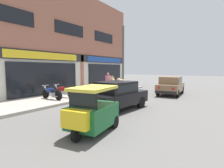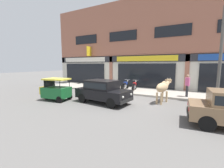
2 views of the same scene
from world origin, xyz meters
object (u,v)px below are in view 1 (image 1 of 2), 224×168
car_1 (117,94)px  motorcycle_0 (52,93)px  motorcycle_1 (64,92)px  utility_pole (123,58)px  car_0 (171,85)px  auto_rickshaw (92,113)px  pedestrian (108,80)px  cow (121,84)px

car_1 → motorcycle_0: car_1 is taller
motorcycle_0 → motorcycle_1: size_ratio=1.01×
utility_pole → car_0: bearing=-86.8°
motorcycle_0 → auto_rickshaw: bearing=-115.6°
pedestrian → utility_pole: bearing=-15.1°
motorcycle_0 → pedestrian: bearing=-8.2°
car_1 → motorcycle_1: (0.44, 4.59, -0.28)m
cow → auto_rickshaw: (-6.58, -2.86, -0.35)m
auto_rickshaw → utility_pole: utility_pole is taller
motorcycle_1 → utility_pole: bearing=-11.1°
motorcycle_0 → utility_pole: (6.93, -1.21, 2.51)m
pedestrian → motorcycle_1: bearing=170.6°
car_1 → utility_pole: bearing=27.9°
car_1 → utility_pole: utility_pole is taller
cow → pedestrian: (1.31, 2.05, 0.13)m
cow → auto_rickshaw: bearing=-156.5°
car_1 → motorcycle_1: bearing=84.5°
cow → motorcycle_0: size_ratio=1.17×
car_0 → motorcycle_0: car_0 is taller
car_0 → utility_pole: 4.84m
car_0 → car_1: (-6.68, 0.87, 0.00)m
car_1 → pedestrian: size_ratio=2.33×
car_0 → car_1: same height
cow → car_0: bearing=-39.5°
motorcycle_1 → pedestrian: (4.27, -0.70, 0.60)m
motorcycle_0 → pedestrian: size_ratio=1.13×
car_0 → pedestrian: 5.16m
car_0 → motorcycle_1: size_ratio=2.05×
car_1 → car_0: bearing=-7.5°
car_0 → auto_rickshaw: size_ratio=1.78×
utility_pole → cow: bearing=-152.7°
car_0 → motorcycle_1: 8.30m
motorcycle_0 → pedestrian: 5.28m
car_1 → motorcycle_1: 4.62m
auto_rickshaw → pedestrian: bearing=31.8°
car_1 → motorcycle_0: 4.67m
auto_rickshaw → utility_pole: 10.87m
auto_rickshaw → motorcycle_1: size_ratio=1.15×
auto_rickshaw → motorcycle_1: 6.68m
motorcycle_0 → pedestrian: (5.19, -0.75, 0.60)m
car_0 → utility_pole: (-0.24, 4.29, 2.23)m
motorcycle_0 → utility_pole: utility_pole is taller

